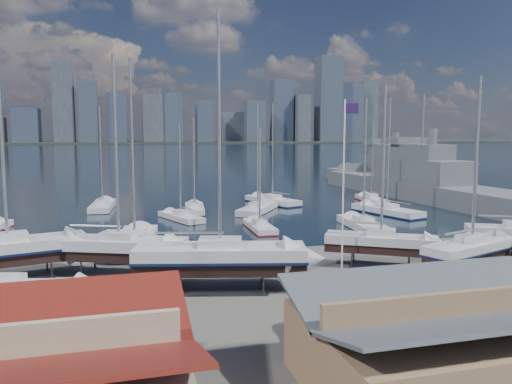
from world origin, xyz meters
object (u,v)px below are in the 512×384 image
object	(u,v)px
naval_ship_east	(420,188)
car_a	(162,352)
naval_ship_west	(388,178)
flagpole	(345,174)
sailboat_cradle_0	(8,251)

from	to	relation	value
naval_ship_east	car_a	size ratio (longest dim) A/B	11.95
naval_ship_west	car_a	world-z (taller)	naval_ship_west
car_a	flagpole	distance (m)	19.91
sailboat_cradle_0	flagpole	xyz separation A→B (m)	(23.84, -4.58, 5.36)
naval_ship_east	car_a	xyz separation A→B (m)	(-45.64, -49.41, -0.93)
naval_ship_east	naval_ship_west	bearing A→B (deg)	-17.60
naval_ship_west	flagpole	bearing A→B (deg)	144.69
naval_ship_east	naval_ship_west	xyz separation A→B (m)	(5.46, 19.66, -0.01)
flagpole	naval_ship_west	bearing A→B (deg)	57.26
sailboat_cradle_0	naval_ship_west	world-z (taller)	sailboat_cradle_0
car_a	flagpole	bearing A→B (deg)	60.04
sailboat_cradle_0	naval_ship_east	world-z (taller)	sailboat_cradle_0
naval_ship_west	sailboat_cradle_0	bearing A→B (deg)	128.36
naval_ship_east	car_a	bearing A→B (deg)	135.19
sailboat_cradle_0	flagpole	size ratio (longest dim) A/B	1.34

